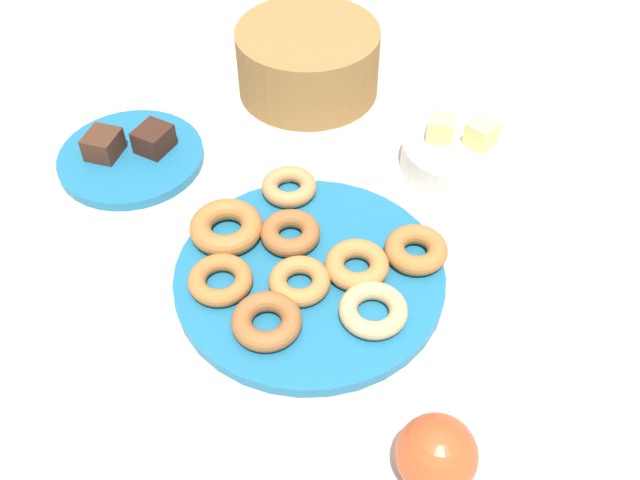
# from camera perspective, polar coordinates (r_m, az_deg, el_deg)

# --- Properties ---
(ground_plane) EXTENTS (2.40, 2.40, 0.00)m
(ground_plane) POSITION_cam_1_polar(r_m,az_deg,el_deg) (0.91, -0.83, -3.21)
(ground_plane) COLOR beige
(donut_plate) EXTENTS (0.34, 0.34, 0.02)m
(donut_plate) POSITION_cam_1_polar(r_m,az_deg,el_deg) (0.91, -0.83, -2.89)
(donut_plate) COLOR #1E6B93
(donut_plate) RESTS_ON ground_plane
(donut_0) EXTENTS (0.09, 0.09, 0.02)m
(donut_0) POSITION_cam_1_polar(r_m,az_deg,el_deg) (0.84, -4.28, -6.48)
(donut_0) COLOR #995B2D
(donut_0) RESTS_ON donut_plate
(donut_1) EXTENTS (0.10, 0.10, 0.02)m
(donut_1) POSITION_cam_1_polar(r_m,az_deg,el_deg) (0.88, -7.97, -3.17)
(donut_1) COLOR #AD6B33
(donut_1) RESTS_ON donut_plate
(donut_2) EXTENTS (0.11, 0.11, 0.02)m
(donut_2) POSITION_cam_1_polar(r_m,az_deg,el_deg) (0.93, -2.38, 0.58)
(donut_2) COLOR #995B2D
(donut_2) RESTS_ON donut_plate
(donut_3) EXTENTS (0.12, 0.12, 0.03)m
(donut_3) POSITION_cam_1_polar(r_m,az_deg,el_deg) (0.94, -7.51, 1.03)
(donut_3) COLOR #AD6B33
(donut_3) RESTS_ON donut_plate
(donut_4) EXTENTS (0.12, 0.12, 0.02)m
(donut_4) POSITION_cam_1_polar(r_m,az_deg,el_deg) (0.85, 4.28, -5.61)
(donut_4) COLOR tan
(donut_4) RESTS_ON donut_plate
(donut_5) EXTENTS (0.11, 0.11, 0.03)m
(donut_5) POSITION_cam_1_polar(r_m,az_deg,el_deg) (0.92, 7.67, -0.77)
(donut_5) COLOR #AD6B33
(donut_5) RESTS_ON donut_plate
(donut_6) EXTENTS (0.10, 0.10, 0.02)m
(donut_6) POSITION_cam_1_polar(r_m,az_deg,el_deg) (0.89, 2.97, -2.00)
(donut_6) COLOR #BC7A3D
(donut_6) RESTS_ON donut_plate
(donut_7) EXTENTS (0.11, 0.11, 0.02)m
(donut_7) POSITION_cam_1_polar(r_m,az_deg,el_deg) (0.88, -1.76, -3.26)
(donut_7) COLOR #BC7A3D
(donut_7) RESTS_ON donut_plate
(donut_8) EXTENTS (0.10, 0.10, 0.02)m
(donut_8) POSITION_cam_1_polar(r_m,az_deg,el_deg) (0.99, -2.48, 4.28)
(donut_8) COLOR #C6844C
(donut_8) RESTS_ON donut_plate
(cake_plate) EXTENTS (0.21, 0.21, 0.02)m
(cake_plate) POSITION_cam_1_polar(r_m,az_deg,el_deg) (1.11, -14.85, 6.39)
(cake_plate) COLOR #1E6B93
(cake_plate) RESTS_ON ground_plane
(brownie_near) EXTENTS (0.05, 0.06, 0.04)m
(brownie_near) POSITION_cam_1_polar(r_m,az_deg,el_deg) (1.10, -16.93, 7.32)
(brownie_near) COLOR #472819
(brownie_near) RESTS_ON cake_plate
(brownie_far) EXTENTS (0.05, 0.05, 0.04)m
(brownie_far) POSITION_cam_1_polar(r_m,az_deg,el_deg) (1.09, -13.15, 7.87)
(brownie_far) COLOR #381E14
(brownie_far) RESTS_ON cake_plate
(basket) EXTENTS (0.32, 0.32, 0.11)m
(basket) POSITION_cam_1_polar(r_m,az_deg,el_deg) (1.19, -0.97, 14.12)
(basket) COLOR olive
(basket) RESTS_ON ground_plane
(fruit_bowl) EXTENTS (0.16, 0.16, 0.04)m
(fruit_bowl) POSITION_cam_1_polar(r_m,az_deg,el_deg) (1.07, 10.80, 6.71)
(fruit_bowl) COLOR silver
(fruit_bowl) RESTS_ON ground_plane
(melon_chunk_left) EXTENTS (0.04, 0.04, 0.04)m
(melon_chunk_left) POSITION_cam_1_polar(r_m,az_deg,el_deg) (1.05, 9.64, 8.80)
(melon_chunk_left) COLOR #DBD67A
(melon_chunk_left) RESTS_ON fruit_bowl
(melon_chunk_right) EXTENTS (0.05, 0.05, 0.04)m
(melon_chunk_right) POSITION_cam_1_polar(r_m,az_deg,el_deg) (1.05, 12.75, 8.25)
(melon_chunk_right) COLOR #DBD67A
(melon_chunk_right) RESTS_ON fruit_bowl
(apple) EXTENTS (0.08, 0.08, 0.08)m
(apple) POSITION_cam_1_polar(r_m,az_deg,el_deg) (0.74, 9.30, -16.57)
(apple) COLOR #CC4C23
(apple) RESTS_ON ground_plane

